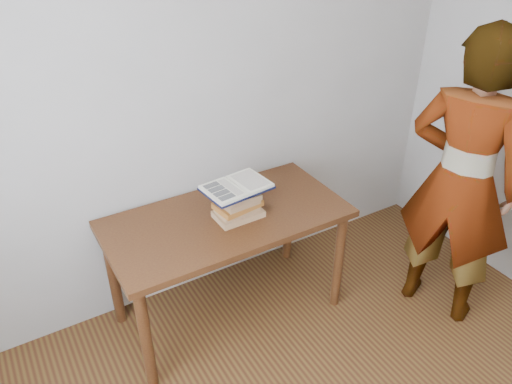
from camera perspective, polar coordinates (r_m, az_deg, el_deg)
room_shell at (r=1.28m, az=21.54°, el=0.69°), size 3.54×3.54×2.62m
desk at (r=2.77m, az=-3.34°, el=-4.44°), size 1.32×0.66×0.71m
book_stack at (r=2.66m, az=-2.05°, el=-1.21°), size 0.26×0.19×0.19m
open_book at (r=2.58m, az=-2.24°, el=0.60°), size 0.36×0.27×0.03m
reader at (r=2.93m, az=22.39°, el=0.97°), size 0.63×0.74×1.72m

